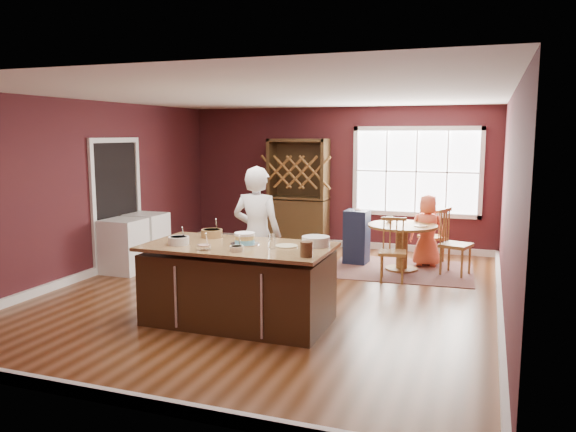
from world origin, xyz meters
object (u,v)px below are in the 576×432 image
(kitchen_island, at_px, (239,285))
(seated_woman, at_px, (427,231))
(dryer, at_px, (147,239))
(washer, at_px, (124,246))
(hutch, at_px, (298,193))
(dining_table, at_px, (402,238))
(chair_north, at_px, (432,235))
(chair_east, at_px, (456,242))
(baker, at_px, (257,235))
(chair_south, at_px, (393,250))
(high_chair, at_px, (357,236))
(toddler, at_px, (361,216))

(kitchen_island, bearing_deg, seated_woman, 63.97)
(kitchen_island, distance_m, dryer, 3.49)
(seated_woman, relative_size, washer, 1.40)
(washer, bearing_deg, hutch, 56.73)
(dining_table, xyz_separation_m, chair_north, (0.39, 0.83, -0.07))
(chair_east, distance_m, seated_woman, 0.67)
(seated_woman, bearing_deg, baker, 56.23)
(seated_woman, distance_m, dryer, 4.71)
(chair_south, height_order, dryer, chair_south)
(chair_north, relative_size, dryer, 1.07)
(high_chair, distance_m, hutch, 1.84)
(chair_south, bearing_deg, dining_table, 79.65)
(toddler, bearing_deg, chair_east, -13.32)
(hutch, bearing_deg, seated_woman, -18.60)
(kitchen_island, bearing_deg, chair_south, 60.52)
(seated_woman, bearing_deg, toddler, 3.72)
(dining_table, height_order, high_chair, high_chair)
(kitchen_island, height_order, chair_north, chair_north)
(hutch, height_order, dryer, hutch)
(chair_south, xyz_separation_m, hutch, (-2.17, 2.03, 0.57))
(chair_north, distance_m, washer, 5.16)
(baker, relative_size, washer, 2.09)
(dining_table, bearing_deg, hutch, 149.61)
(kitchen_island, relative_size, dining_table, 1.95)
(kitchen_island, distance_m, chair_east, 3.89)
(baker, xyz_separation_m, toddler, (0.76, 2.77, -0.08))
(hutch, bearing_deg, baker, -79.38)
(dining_table, xyz_separation_m, chair_south, (-0.04, -0.73, -0.06))
(chair_east, distance_m, high_chair, 1.66)
(chair_south, distance_m, toddler, 1.34)
(baker, distance_m, chair_south, 2.28)
(chair_east, bearing_deg, hutch, 84.02)
(dining_table, distance_m, dryer, 4.26)
(kitchen_island, xyz_separation_m, washer, (-2.71, 1.55, -0.01))
(chair_east, height_order, seated_woman, seated_woman)
(dining_table, height_order, chair_east, chair_east)
(chair_south, xyz_separation_m, seated_woman, (0.38, 1.17, 0.12))
(chair_north, xyz_separation_m, seated_woman, (-0.04, -0.39, 0.14))
(seated_woman, distance_m, washer, 4.95)
(chair_north, height_order, high_chair, high_chair)
(kitchen_island, distance_m, seated_woman, 4.04)
(dryer, bearing_deg, chair_east, 11.14)
(baker, distance_m, chair_north, 3.79)
(hutch, distance_m, washer, 3.57)
(chair_south, relative_size, dryer, 1.11)
(chair_south, height_order, washer, chair_south)
(chair_south, bearing_deg, seated_woman, 64.34)
(chair_north, height_order, toddler, toddler)
(dryer, bearing_deg, washer, -90.00)
(chair_south, height_order, chair_north, chair_south)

